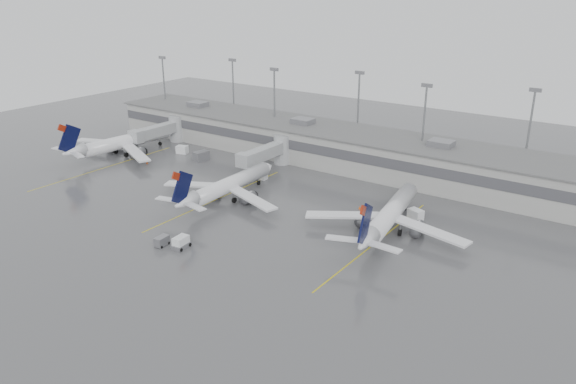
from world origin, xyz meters
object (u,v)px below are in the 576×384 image
Objects in this scene: jet_far_left at (122,142)px; baggage_tug at (181,244)px; jet_mid_left at (227,185)px; jet_mid_right at (389,215)px.

baggage_tug is (49.53, -29.10, -2.57)m from jet_far_left.
baggage_tug is at bearing -70.88° from jet_mid_left.
jet_mid_left is at bearing 178.57° from jet_mid_right.
jet_mid_left is 9.43× the size of baggage_tug.
jet_far_left is 42.50m from jet_mid_left.
jet_mid_left reaches higher than baggage_tug.
jet_far_left is at bearing 167.98° from jet_mid_right.
jet_far_left is at bearing 144.22° from baggage_tug.
jet_far_left is 74.64m from jet_mid_right.
baggage_tug is at bearing -143.87° from jet_mid_right.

